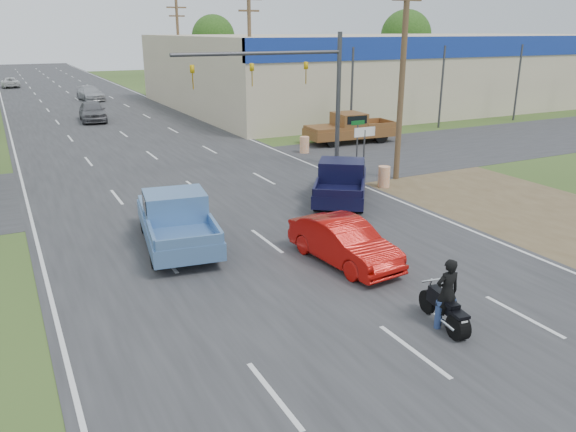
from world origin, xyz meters
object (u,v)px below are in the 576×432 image
distant_car_grey (92,111)px  distant_car_silver (90,94)px  red_convertible (344,243)px  navy_pickup (341,180)px  blue_pickup (176,218)px  motorcycle (446,312)px  brown_pickup (348,128)px  distant_car_white (10,83)px  rider (447,296)px

distant_car_grey → distant_car_silver: bearing=85.9°
red_convertible → navy_pickup: navy_pickup is taller
distant_car_silver → distant_car_grey: bearing=-104.0°
navy_pickup → distant_car_silver: size_ratio=1.11×
blue_pickup → distant_car_grey: blue_pickup is taller
motorcycle → blue_pickup: bearing=124.5°
red_convertible → distant_car_grey: size_ratio=0.88×
motorcycle → blue_pickup: (-4.24, 8.74, 0.49)m
brown_pickup → distant_car_white: 54.71m
blue_pickup → rider: bearing=-55.6°
brown_pickup → distant_car_grey: 21.81m
blue_pickup → distant_car_grey: 30.03m
brown_pickup → distant_car_grey: brown_pickup is taller
red_convertible → blue_pickup: blue_pickup is taller
red_convertible → distant_car_white: size_ratio=0.95×
blue_pickup → distant_car_white: 64.42m
navy_pickup → distant_car_white: (-10.85, 62.42, -0.27)m
distant_car_grey → distant_car_white: (-4.83, 34.39, -0.20)m
motorcycle → brown_pickup: size_ratio=0.33×
red_convertible → brown_pickup: bearing=50.6°
brown_pickup → distant_car_grey: size_ratio=1.25×
rider → distant_car_grey: rider is taller
red_convertible → navy_pickup: 7.09m
motorcycle → blue_pickup: size_ratio=0.34×
distant_car_silver → motorcycle: bearing=-95.7°
blue_pickup → distant_car_silver: bearing=93.2°
red_convertible → rider: rider is taller
red_convertible → rider: (0.03, -4.60, 0.17)m
navy_pickup → brown_pickup: brown_pickup is taller
blue_pickup → distant_car_white: (-2.91, 64.35, -0.32)m
distant_car_white → blue_pickup: bearing=91.4°
rider → distant_car_grey: bearing=-78.0°
motorcycle → brown_pickup: bearing=71.2°
motorcycle → distant_car_silver: size_ratio=0.40×
rider → distant_car_white: rider is taller
red_convertible → distant_car_silver: 49.00m
red_convertible → blue_pickup: (-4.22, 4.09, 0.24)m
blue_pickup → distant_car_white: size_ratio=1.32×
rider → navy_pickup: size_ratio=0.32×
red_convertible → rider: size_ratio=2.45×
distant_car_grey → distant_car_white: size_ratio=1.07×
rider → distant_car_silver: bearing=-81.2°
motorcycle → distant_car_grey: (-2.32, 38.70, 0.37)m
distant_car_grey → blue_pickup: bearing=-89.7°
motorcycle → distant_car_white: size_ratio=0.45×
blue_pickup → distant_car_grey: size_ratio=1.23×
motorcycle → navy_pickup: navy_pickup is taller
motorcycle → distant_car_grey: 38.77m
distant_car_grey → brown_pickup: bearing=-48.0°
blue_pickup → navy_pickup: bearing=22.0°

